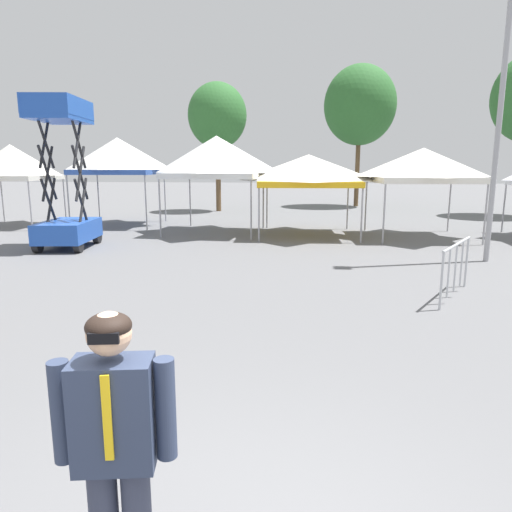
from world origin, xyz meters
The scene contains 11 objects.
canopy_tent_behind_center centered at (-11.98, 16.03, 2.66)m, with size 3.23×3.23×3.39m.
canopy_tent_far_left centered at (-7.63, 16.75, 2.93)m, with size 3.49×3.49×3.69m.
canopy_tent_center centered at (-3.06, 15.03, 2.84)m, with size 3.70×3.70×3.62m.
canopy_tent_behind_left centered at (0.36, 14.76, 2.36)m, with size 3.76×3.76×2.92m.
canopy_tent_far_right centered at (4.32, 14.63, 2.54)m, with size 3.57×3.57×3.13m.
scissor_lift centered at (-7.01, 11.15, 1.32)m, with size 1.69×2.46×4.48m.
person_foreground centered at (-0.59, -0.17, 1.03)m, with size 0.64×0.31×1.78m.
light_pole_opposite_side centered at (5.16, 10.43, 5.69)m, with size 0.36×0.36×10.22m.
tree_behind_tents_center centered at (-4.69, 23.55, 5.22)m, with size 3.22×3.22×7.02m.
tree_behind_tents_left centered at (3.39, 27.77, 6.18)m, with size 4.39×4.39×8.61m.
crowd_barrier_near_person centered at (3.23, 6.72, 0.75)m, with size 1.07×1.86×1.08m.
Camera 1 is at (0.40, -2.30, 2.50)m, focal length 32.35 mm.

